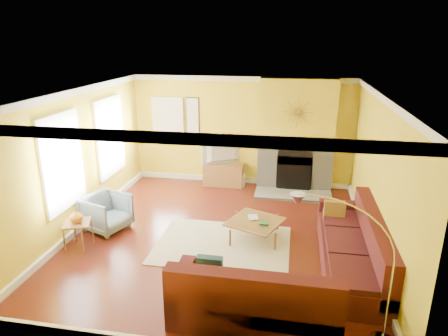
% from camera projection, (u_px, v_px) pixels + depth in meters
% --- Properties ---
extents(floor, '(5.50, 6.00, 0.02)m').
position_uv_depth(floor, '(219.00, 236.00, 7.61)').
color(floor, maroon).
rests_on(floor, ground).
extents(ceiling, '(5.50, 6.00, 0.02)m').
position_uv_depth(ceiling, '(219.00, 92.00, 6.76)').
color(ceiling, white).
rests_on(ceiling, ground).
extents(wall_back, '(5.50, 0.02, 2.70)m').
position_uv_depth(wall_back, '(242.00, 131.00, 10.00)').
color(wall_back, yellow).
rests_on(wall_back, ground).
extents(wall_front, '(5.50, 0.02, 2.70)m').
position_uv_depth(wall_front, '(168.00, 253.00, 4.37)').
color(wall_front, yellow).
rests_on(wall_front, ground).
extents(wall_left, '(0.02, 6.00, 2.70)m').
position_uv_depth(wall_left, '(78.00, 160.00, 7.65)').
color(wall_left, yellow).
rests_on(wall_left, ground).
extents(wall_right, '(0.02, 6.00, 2.70)m').
position_uv_depth(wall_right, '(380.00, 177.00, 6.72)').
color(wall_right, yellow).
rests_on(wall_right, ground).
extents(baseboard, '(5.50, 6.00, 0.12)m').
position_uv_depth(baseboard, '(219.00, 232.00, 7.59)').
color(baseboard, white).
rests_on(baseboard, floor).
extents(crown_molding, '(5.50, 6.00, 0.12)m').
position_uv_depth(crown_molding, '(219.00, 96.00, 6.78)').
color(crown_molding, white).
rests_on(crown_molding, ceiling).
extents(window_left_near, '(0.06, 1.22, 1.72)m').
position_uv_depth(window_left_near, '(109.00, 137.00, 8.81)').
color(window_left_near, white).
rests_on(window_left_near, wall_left).
extents(window_left_far, '(0.06, 1.22, 1.72)m').
position_uv_depth(window_left_far, '(61.00, 162.00, 7.03)').
color(window_left_far, white).
rests_on(window_left_far, wall_left).
extents(window_back, '(0.82, 0.06, 1.22)m').
position_uv_depth(window_back, '(168.00, 121.00, 10.21)').
color(window_back, white).
rests_on(window_back, wall_back).
extents(wall_art, '(0.34, 0.04, 1.14)m').
position_uv_depth(wall_art, '(193.00, 120.00, 10.09)').
color(wall_art, white).
rests_on(wall_art, wall_back).
extents(fireplace, '(1.80, 0.40, 2.70)m').
position_uv_depth(fireplace, '(296.00, 135.00, 9.57)').
color(fireplace, gray).
rests_on(fireplace, floor).
extents(mantel, '(1.92, 0.22, 0.08)m').
position_uv_depth(mantel, '(296.00, 142.00, 9.38)').
color(mantel, white).
rests_on(mantel, fireplace).
extents(hearth, '(1.80, 0.70, 0.06)m').
position_uv_depth(hearth, '(293.00, 195.00, 9.47)').
color(hearth, gray).
rests_on(hearth, floor).
extents(sunburst, '(0.70, 0.04, 0.70)m').
position_uv_depth(sunburst, '(298.00, 112.00, 9.17)').
color(sunburst, olive).
rests_on(sunburst, fireplace).
extents(rug, '(2.40, 1.80, 0.02)m').
position_uv_depth(rug, '(223.00, 244.00, 7.26)').
color(rug, beige).
rests_on(rug, floor).
extents(sectional_sofa, '(2.95, 3.42, 0.90)m').
position_uv_depth(sectional_sofa, '(287.00, 246.00, 6.33)').
color(sectional_sofa, '#4F191A').
rests_on(sectional_sofa, floor).
extents(coffee_table, '(1.16, 1.16, 0.35)m').
position_uv_depth(coffee_table, '(255.00, 229.00, 7.47)').
color(coffee_table, white).
rests_on(coffee_table, floor).
extents(media_console, '(1.00, 0.45, 0.55)m').
position_uv_depth(media_console, '(224.00, 175.00, 10.12)').
color(media_console, olive).
rests_on(media_console, floor).
extents(tv, '(0.99, 0.64, 0.61)m').
position_uv_depth(tv, '(224.00, 153.00, 9.94)').
color(tv, black).
rests_on(tv, media_console).
extents(subwoofer, '(0.30, 0.30, 0.30)m').
position_uv_depth(subwoofer, '(239.00, 180.00, 10.10)').
color(subwoofer, white).
rests_on(subwoofer, floor).
extents(armchair, '(0.99, 0.98, 0.71)m').
position_uv_depth(armchair, '(106.00, 212.00, 7.75)').
color(armchair, gray).
rests_on(armchair, floor).
extents(side_table, '(0.57, 0.57, 0.49)m').
position_uv_depth(side_table, '(78.00, 235.00, 7.12)').
color(side_table, olive).
rests_on(side_table, floor).
extents(vase, '(0.28, 0.28, 0.25)m').
position_uv_depth(vase, '(76.00, 216.00, 7.01)').
color(vase, orange).
rests_on(vase, side_table).
extents(book, '(0.23, 0.27, 0.02)m').
position_uv_depth(book, '(248.00, 217.00, 7.52)').
color(book, white).
rests_on(book, coffee_table).
extents(arc_lamp, '(1.23, 0.36, 1.91)m').
position_uv_depth(arc_lamp, '(345.00, 273.00, 4.70)').
color(arc_lamp, silver).
rests_on(arc_lamp, floor).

